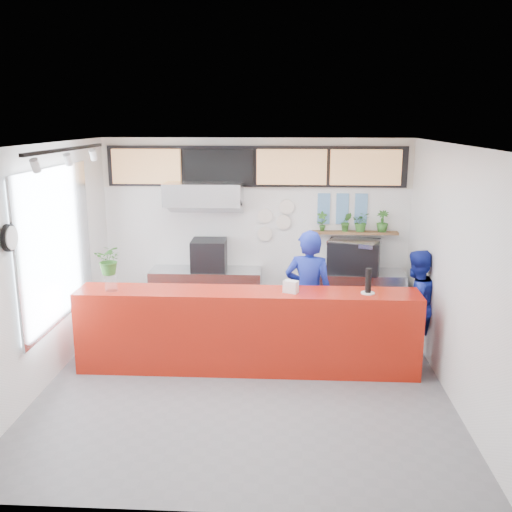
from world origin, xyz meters
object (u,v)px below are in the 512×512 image
at_px(service_counter, 247,331).
at_px(staff_right, 415,304).
at_px(panini_oven, 209,255).
at_px(espresso_machine, 354,256).
at_px(pepper_mill, 368,280).
at_px(staff_center, 308,294).

distance_m(service_counter, staff_right, 2.41).
distance_m(panini_oven, staff_right, 3.31).
xyz_separation_m(espresso_machine, staff_right, (0.74, -1.19, -0.39)).
distance_m(staff_right, pepper_mill, 1.11).
xyz_separation_m(staff_center, staff_right, (1.50, 0.11, -0.15)).
distance_m(panini_oven, pepper_mill, 2.94).
xyz_separation_m(service_counter, pepper_mill, (1.56, -0.02, 0.72)).
distance_m(service_counter, panini_oven, 2.04).
relative_size(service_counter, staff_center, 2.47).
bearing_deg(espresso_machine, panini_oven, -168.64).
distance_m(service_counter, pepper_mill, 1.72).
height_order(staff_center, staff_right, staff_center).
relative_size(service_counter, pepper_mill, 14.16).
height_order(panini_oven, espresso_machine, espresso_machine).
height_order(staff_right, pepper_mill, staff_right).
bearing_deg(espresso_machine, staff_right, -46.84).
distance_m(staff_center, pepper_mill, 0.97).
xyz_separation_m(staff_right, pepper_mill, (-0.76, -0.63, 0.51)).
bearing_deg(staff_center, espresso_machine, -109.57).
relative_size(service_counter, staff_right, 2.93).
distance_m(service_counter, staff_center, 1.03).
height_order(service_counter, espresso_machine, espresso_machine).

